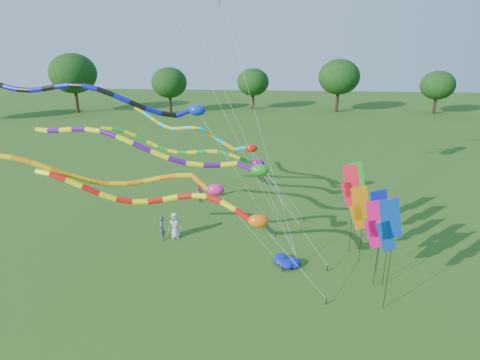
# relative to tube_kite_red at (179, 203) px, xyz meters

# --- Properties ---
(ground) EXTENTS (160.00, 160.00, 0.00)m
(ground) POSITION_rel_tube_kite_red_xyz_m (3.08, -1.23, -4.53)
(ground) COLOR #235015
(ground) RESTS_ON ground
(tree_ring) EXTENTS (123.37, 117.71, 9.69)m
(tree_ring) POSITION_rel_tube_kite_red_xyz_m (5.45, 0.89, 0.97)
(tree_ring) COLOR #382314
(tree_ring) RESTS_ON ground
(tube_kite_red) EXTENTS (12.94, 1.24, 6.49)m
(tube_kite_red) POSITION_rel_tube_kite_red_xyz_m (0.00, 0.00, 0.00)
(tube_kite_red) COLOR black
(tube_kite_red) RESTS_ON ground
(tube_kite_orange) EXTENTS (14.46, 2.16, 7.18)m
(tube_kite_orange) POSITION_rel_tube_kite_red_xyz_m (-2.82, 1.14, 0.73)
(tube_kite_orange) COLOR black
(tube_kite_orange) RESTS_ON ground
(tube_kite_purple) EXTENTS (15.69, 2.11, 7.80)m
(tube_kite_purple) POSITION_rel_tube_kite_red_xyz_m (-1.17, 3.09, 1.46)
(tube_kite_purple) COLOR black
(tube_kite_purple) RESTS_ON ground
(tube_kite_blue) EXTENTS (15.73, 1.46, 9.90)m
(tube_kite_blue) POSITION_rel_tube_kite_red_xyz_m (-4.27, 5.06, 3.79)
(tube_kite_blue) COLOR black
(tube_kite_blue) RESTS_ON ground
(tube_kite_cyan) EXTENTS (11.83, 5.48, 7.22)m
(tube_kite_cyan) POSITION_rel_tube_kite_red_xyz_m (-0.59, 9.60, 0.92)
(tube_kite_cyan) COLOR black
(tube_kite_cyan) RESTS_ON ground
(tube_kite_green) EXTENTS (13.39, 1.68, 6.49)m
(tube_kite_green) POSITION_rel_tube_kite_red_xyz_m (-0.63, 8.78, -0.06)
(tube_kite_green) COLOR black
(tube_kite_green) RESTS_ON ground
(banner_pole_green) EXTENTS (1.16, 0.19, 4.62)m
(banner_pole_green) POSITION_rel_tube_kite_red_xyz_m (9.13, 7.01, -1.17)
(banner_pole_green) COLOR black
(banner_pole_green) RESTS_ON ground
(banner_pole_blue_b) EXTENTS (1.16, 0.18, 4.64)m
(banner_pole_blue_b) POSITION_rel_tube_kite_red_xyz_m (9.37, 2.31, -1.15)
(banner_pole_blue_b) COLOR black
(banner_pole_blue_b) RESTS_ON ground
(banner_pole_magenta_a) EXTENTS (1.16, 0.22, 4.53)m
(banner_pole_magenta_a) POSITION_rel_tube_kite_red_xyz_m (8.97, 1.17, -1.26)
(banner_pole_magenta_a) COLOR black
(banner_pole_magenta_a) RESTS_ON ground
(banner_pole_red) EXTENTS (1.16, 0.28, 5.21)m
(banner_pole_red) POSITION_rel_tube_kite_red_xyz_m (8.33, 4.47, -0.58)
(banner_pole_red) COLOR black
(banner_pole_red) RESTS_ON ground
(banner_pole_blue_a) EXTENTS (1.16, 0.16, 5.39)m
(banner_pole_blue_a) POSITION_rel_tube_kite_red_xyz_m (9.00, -0.68, -0.41)
(banner_pole_blue_a) COLOR black
(banner_pole_blue_a) RESTS_ON ground
(banner_pole_orange) EXTENTS (1.16, 0.11, 4.41)m
(banner_pole_orange) POSITION_rel_tube_kite_red_xyz_m (8.66, 3.29, -1.38)
(banner_pole_orange) COLOR black
(banner_pole_orange) RESTS_ON ground
(banner_pole_magenta_b) EXTENTS (1.09, 0.56, 4.70)m
(banner_pole_magenta_b) POSITION_rel_tube_kite_red_xyz_m (9.45, 1.12, -1.09)
(banner_pole_magenta_b) COLOR black
(banner_pole_magenta_b) RESTS_ON ground
(blue_nylon_heap) EXTENTS (1.33, 1.30, 0.39)m
(blue_nylon_heap) POSITION_rel_tube_kite_red_xyz_m (5.12, 2.58, -4.36)
(blue_nylon_heap) COLOR #0C1DA6
(blue_nylon_heap) RESTS_ON ground
(person_a) EXTENTS (0.90, 0.70, 1.63)m
(person_a) POSITION_rel_tube_kite_red_xyz_m (-1.68, 5.23, -3.71)
(person_a) COLOR beige
(person_a) RESTS_ON ground
(person_b) EXTENTS (0.56, 0.66, 1.54)m
(person_b) POSITION_rel_tube_kite_red_xyz_m (-2.41, 4.89, -3.76)
(person_b) COLOR #404859
(person_b) RESTS_ON ground
(person_c) EXTENTS (0.63, 0.79, 1.55)m
(person_c) POSITION_rel_tube_kite_red_xyz_m (-1.19, 11.26, -3.75)
(person_c) COLOR #98374B
(person_c) RESTS_ON ground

